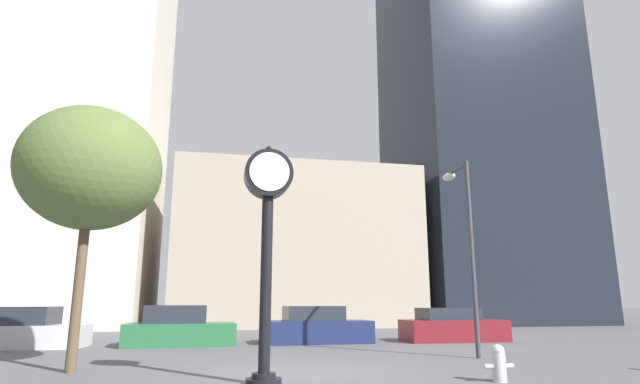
# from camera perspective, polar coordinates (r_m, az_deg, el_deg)

# --- Properties ---
(ground_plane) EXTENTS (200.00, 200.00, 0.00)m
(ground_plane) POSITION_cam_1_polar(r_m,az_deg,el_deg) (12.12, -1.85, -19.91)
(ground_plane) COLOR #515156
(building_tall_tower) EXTENTS (12.15, 12.00, 30.82)m
(building_tall_tower) POSITION_cam_1_polar(r_m,az_deg,el_deg) (39.80, -26.49, 9.25)
(building_tall_tower) COLOR beige
(building_tall_tower) RESTS_ON ground_plane
(building_storefront_row) EXTENTS (15.96, 12.00, 10.43)m
(building_storefront_row) POSITION_cam_1_polar(r_m,az_deg,el_deg) (36.41, -3.37, -6.69)
(building_storefront_row) COLOR gray
(building_storefront_row) RESTS_ON ground_plane
(building_glass_modern) EXTENTS (12.91, 12.00, 34.61)m
(building_glass_modern) POSITION_cam_1_polar(r_m,az_deg,el_deg) (44.30, 17.30, 8.94)
(building_glass_modern) COLOR black
(building_glass_modern) RESTS_ON ground_plane
(street_clock) EXTENTS (1.02, 0.70, 4.85)m
(street_clock) POSITION_cam_1_polar(r_m,az_deg,el_deg) (10.45, -6.04, -3.23)
(street_clock) COLOR black
(street_clock) RESTS_ON ground_plane
(car_silver) EXTENTS (4.07, 2.10, 1.41)m
(car_silver) POSITION_cam_1_polar(r_m,az_deg,el_deg) (20.97, -30.70, -13.46)
(car_silver) COLOR #BCBCC1
(car_silver) RESTS_ON ground_plane
(car_green) EXTENTS (4.06, 2.04, 1.46)m
(car_green) POSITION_cam_1_polar(r_m,az_deg,el_deg) (19.86, -15.83, -14.79)
(car_green) COLOR #236038
(car_green) RESTS_ON ground_plane
(car_navy) EXTENTS (4.13, 1.90, 1.42)m
(car_navy) POSITION_cam_1_polar(r_m,az_deg,el_deg) (20.25, -0.32, -15.21)
(car_navy) COLOR #19234C
(car_navy) RESTS_ON ground_plane
(car_maroon) EXTENTS (4.17, 1.95, 1.34)m
(car_maroon) POSITION_cam_1_polar(r_m,az_deg,el_deg) (21.92, 14.88, -14.68)
(car_maroon) COLOR maroon
(car_maroon) RESTS_ON ground_plane
(fire_hydrant_near) EXTENTS (0.64, 0.28, 0.73)m
(fire_hydrant_near) POSITION_cam_1_polar(r_m,az_deg,el_deg) (11.29, 19.74, -17.89)
(fire_hydrant_near) COLOR #B7B7BC
(fire_hydrant_near) RESTS_ON ground_plane
(street_lamp_right) EXTENTS (0.36, 1.57, 5.86)m
(street_lamp_right) POSITION_cam_1_polar(r_m,az_deg,el_deg) (16.15, 16.10, -3.54)
(street_lamp_right) COLOR #38383D
(street_lamp_right) RESTS_ON ground_plane
(bare_tree) EXTENTS (3.41, 3.41, 6.35)m
(bare_tree) POSITION_cam_1_polar(r_m,az_deg,el_deg) (13.63, -24.72, 2.39)
(bare_tree) COLOR brown
(bare_tree) RESTS_ON ground_plane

